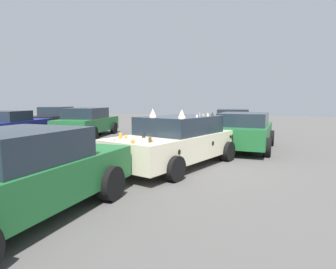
% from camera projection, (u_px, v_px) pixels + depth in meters
% --- Properties ---
extents(ground_plane, '(60.00, 60.00, 0.00)m').
position_uv_depth(ground_plane, '(178.00, 165.00, 8.51)').
color(ground_plane, '#514F4C').
extents(art_car_decorated, '(4.99, 3.20, 1.66)m').
position_uv_depth(art_car_decorated, '(178.00, 141.00, 8.44)').
color(art_car_decorated, beige).
rests_on(art_car_decorated, ground).
extents(parked_sedan_near_right, '(4.30, 2.42, 1.41)m').
position_uv_depth(parked_sedan_near_right, '(12.00, 125.00, 13.96)').
color(parked_sedan_near_right, navy).
rests_on(parked_sedan_near_right, ground).
extents(parked_sedan_behind_left, '(4.36, 2.30, 1.44)m').
position_uv_depth(parked_sedan_behind_left, '(245.00, 131.00, 11.15)').
color(parked_sedan_behind_left, '#1E602D').
rests_on(parked_sedan_behind_left, ground).
extents(parked_sedan_far_right, '(4.75, 2.57, 1.51)m').
position_uv_depth(parked_sedan_far_right, '(87.00, 122.00, 15.26)').
color(parked_sedan_far_right, '#1E602D').
rests_on(parked_sedan_far_right, ground).
extents(parked_sedan_row_back_far, '(4.47, 2.18, 1.44)m').
position_uv_depth(parked_sedan_row_back_far, '(14.00, 176.00, 4.49)').
color(parked_sedan_row_back_far, '#1E602D').
rests_on(parked_sedan_row_back_far, ground).
extents(parked_sedan_far_left, '(4.35, 2.30, 1.44)m').
position_uv_depth(parked_sedan_far_left, '(232.00, 123.00, 15.60)').
color(parked_sedan_far_left, red).
rests_on(parked_sedan_far_left, ground).
extents(parked_sedan_behind_right, '(4.20, 2.53, 1.50)m').
position_uv_depth(parked_sedan_behind_right, '(55.00, 119.00, 18.01)').
color(parked_sedan_behind_right, black).
rests_on(parked_sedan_behind_right, ground).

